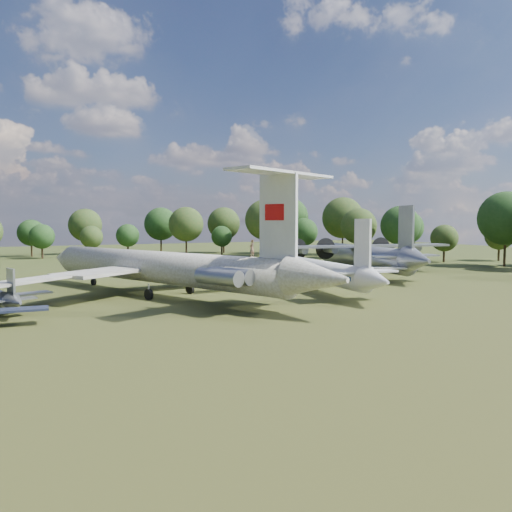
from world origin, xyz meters
name	(u,v)px	position (x,y,z in m)	size (l,w,h in m)	color
ground	(177,298)	(0.00, 0.00, 0.00)	(300.00, 300.00, 0.00)	#214115
il62_airliner	(159,273)	(-1.25, 3.80, 2.86)	(44.90, 58.37, 5.73)	#BABAB5
tu104_jet	(309,273)	(20.52, 1.80, 2.09)	(31.39, 41.85, 4.19)	silver
an12_transport	(363,260)	(38.82, 12.51, 2.62)	(35.60, 39.79, 5.24)	#929499
person_on_il62	(252,248)	(5.09, -10.92, 6.68)	(0.69, 0.46, 1.91)	#91694A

